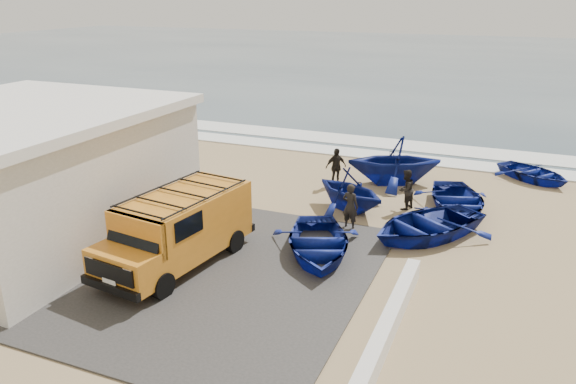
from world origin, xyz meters
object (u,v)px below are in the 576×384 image
(parapet, at_px, (390,322))
(fisherman_middle, at_px, (406,190))
(fisherman_back, at_px, (336,167))
(van, at_px, (179,227))
(boat_mid_left, at_px, (350,190))
(building, at_px, (20,174))
(boat_mid_right, at_px, (457,200))
(boat_far_left, at_px, (395,160))
(fisherman_front, at_px, (350,206))
(boat_near_left, at_px, (317,243))
(boat_far_right, at_px, (534,173))
(boat_near_right, at_px, (426,224))

(parapet, xyz_separation_m, fisherman_middle, (-1.33, 8.27, 0.49))
(fisherman_middle, height_order, fisherman_back, fisherman_back)
(parapet, bearing_deg, van, 170.22)
(boat_mid_left, bearing_deg, van, 179.30)
(building, relative_size, fisherman_middle, 6.13)
(boat_mid_right, height_order, fisherman_back, fisherman_back)
(boat_mid_right, distance_m, boat_far_left, 3.70)
(fisherman_front, bearing_deg, boat_mid_left, -61.91)
(boat_near_left, relative_size, boat_far_right, 1.22)
(van, height_order, boat_far_right, van)
(fisherman_middle, bearing_deg, boat_far_left, -136.00)
(boat_far_right, xyz_separation_m, fisherman_back, (-7.73, -3.90, 0.46))
(parapet, xyz_separation_m, van, (-6.62, 1.14, 0.92))
(van, distance_m, boat_mid_left, 7.07)
(boat_near_right, xyz_separation_m, boat_mid_right, (0.65, 2.84, -0.04))
(boat_far_right, height_order, fisherman_middle, fisherman_middle)
(boat_far_right, distance_m, fisherman_front, 10.00)
(van, bearing_deg, boat_near_left, 38.39)
(boat_far_left, bearing_deg, van, -46.72)
(fisherman_front, relative_size, fisherman_middle, 1.06)
(boat_mid_left, distance_m, boat_far_left, 3.82)
(boat_far_right, xyz_separation_m, fisherman_front, (-5.84, -8.11, 0.47))
(boat_near_left, bearing_deg, boat_far_left, 63.04)
(fisherman_front, bearing_deg, boat_near_left, 93.40)
(boat_mid_left, relative_size, boat_far_left, 0.79)
(building, height_order, boat_far_right, building)
(boat_near_right, distance_m, boat_mid_right, 2.92)
(building, bearing_deg, boat_near_right, 21.93)
(boat_far_right, bearing_deg, van, -179.80)
(fisherman_front, xyz_separation_m, fisherman_middle, (1.38, 2.58, -0.04))
(boat_mid_right, bearing_deg, boat_mid_left, -175.96)
(fisherman_back, bearing_deg, boat_far_right, -18.01)
(building, distance_m, boat_near_left, 9.90)
(boat_near_right, xyz_separation_m, fisherman_front, (-2.55, -0.28, 0.36))
(van, bearing_deg, fisherman_middle, 61.24)
(boat_mid_right, relative_size, boat_far_left, 1.02)
(building, height_order, boat_near_left, building)
(boat_near_left, height_order, boat_near_right, boat_near_right)
(van, height_order, boat_near_left, van)
(boat_far_right, bearing_deg, boat_near_right, -164.99)
(boat_near_right, bearing_deg, building, -122.33)
(van, height_order, fisherman_front, van)
(boat_near_right, distance_m, fisherman_front, 2.59)
(boat_near_right, relative_size, boat_far_right, 1.33)
(boat_far_left, distance_m, fisherman_middle, 2.99)
(boat_mid_left, xyz_separation_m, boat_far_left, (0.84, 3.72, 0.22))
(fisherman_front, height_order, fisherman_middle, fisherman_front)
(boat_near_left, xyz_separation_m, fisherman_front, (0.31, 2.42, 0.39))
(parapet, bearing_deg, boat_near_left, 132.78)
(boat_near_right, relative_size, boat_far_left, 1.11)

